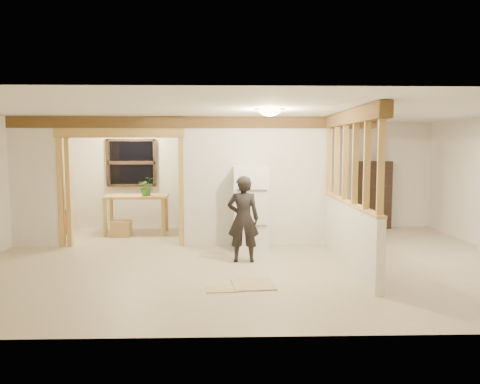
{
  "coord_description": "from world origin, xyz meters",
  "views": [
    {
      "loc": [
        -0.36,
        -7.81,
        1.91
      ],
      "look_at": [
        -0.14,
        0.4,
        1.12
      ],
      "focal_mm": 35.0,
      "sensor_mm": 36.0,
      "label": 1
    }
  ],
  "objects_px": {
    "woman": "(243,219)",
    "bookshelf": "(374,195)",
    "work_table": "(137,215)",
    "refrigerator": "(251,208)",
    "shop_vac": "(60,222)"
  },
  "relations": [
    {
      "from": "woman",
      "to": "bookshelf",
      "type": "relative_size",
      "value": 0.91
    },
    {
      "from": "work_table",
      "to": "bookshelf",
      "type": "bearing_deg",
      "value": 4.58
    },
    {
      "from": "woman",
      "to": "work_table",
      "type": "distance_m",
      "value": 3.47
    },
    {
      "from": "refrigerator",
      "to": "shop_vac",
      "type": "bearing_deg",
      "value": 158.19
    },
    {
      "from": "woman",
      "to": "bookshelf",
      "type": "xyz_separation_m",
      "value": [
        3.19,
        3.17,
        0.07
      ]
    },
    {
      "from": "work_table",
      "to": "bookshelf",
      "type": "distance_m",
      "value": 5.5
    },
    {
      "from": "woman",
      "to": "bookshelf",
      "type": "distance_m",
      "value": 4.5
    },
    {
      "from": "refrigerator",
      "to": "work_table",
      "type": "distance_m",
      "value": 2.97
    },
    {
      "from": "refrigerator",
      "to": "shop_vac",
      "type": "distance_m",
      "value": 4.48
    },
    {
      "from": "refrigerator",
      "to": "work_table",
      "type": "relative_size",
      "value": 1.15
    },
    {
      "from": "shop_vac",
      "to": "woman",
      "type": "bearing_deg",
      "value": -33.34
    },
    {
      "from": "woman",
      "to": "shop_vac",
      "type": "bearing_deg",
      "value": -31.03
    },
    {
      "from": "refrigerator",
      "to": "shop_vac",
      "type": "relative_size",
      "value": 2.91
    },
    {
      "from": "refrigerator",
      "to": "woman",
      "type": "relative_size",
      "value": 1.08
    },
    {
      "from": "refrigerator",
      "to": "work_table",
      "type": "bearing_deg",
      "value": 145.83
    }
  ]
}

